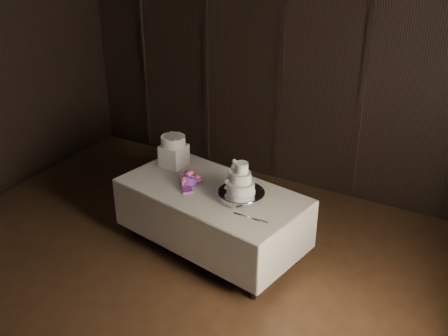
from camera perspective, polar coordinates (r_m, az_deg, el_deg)
room at (r=4.18m, az=-14.17°, el=-1.87°), size 6.08×7.08×3.08m
display_table at (r=5.71m, az=-1.31°, el=-5.37°), size 2.14×1.36×0.76m
cake_stand at (r=5.33m, az=1.87°, el=-3.02°), size 0.56×0.56×0.09m
wedding_cake at (r=5.24m, az=1.60°, el=-1.37°), size 0.31×0.27×0.33m
bouquet at (r=5.61m, az=-3.82°, el=-1.24°), size 0.48×0.47×0.19m
box_pedestal at (r=6.03m, az=-5.48°, el=1.39°), size 0.27×0.27×0.25m
small_cake at (r=5.95m, az=-5.55°, el=2.96°), size 0.28×0.28×0.11m
cake_knife at (r=5.05m, az=2.46°, el=-5.32°), size 0.37×0.03×0.01m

